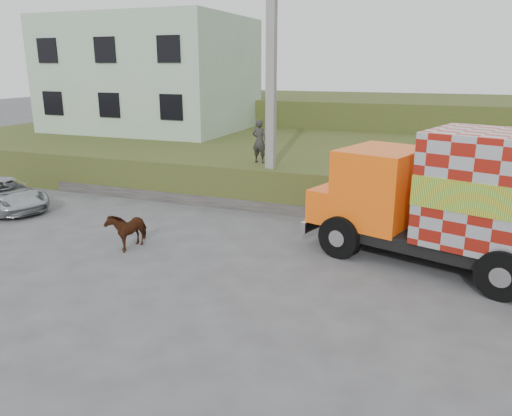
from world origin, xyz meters
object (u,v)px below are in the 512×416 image
at_px(cow, 128,229).
at_px(pedestrian, 260,141).
at_px(utility_pole, 271,93).
at_px(cargo_truck, 484,203).
at_px(suv, 4,194).

height_order(cow, pedestrian, pedestrian).
relative_size(utility_pole, cow, 6.24).
relative_size(cow, pedestrian, 0.80).
bearing_deg(cargo_truck, utility_pole, 169.45).
xyz_separation_m(utility_pole, suv, (-8.87, -3.48, -3.53)).
distance_m(utility_pole, cargo_truck, 7.94).
bearing_deg(utility_pole, cow, -115.16).
distance_m(cargo_truck, cow, 9.37).
bearing_deg(suv, utility_pole, -49.75).
distance_m(cow, suv, 6.66).
distance_m(utility_pole, pedestrian, 2.06).
bearing_deg(cow, cargo_truck, 14.05).
bearing_deg(cargo_truck, cow, -152.53).
bearing_deg(cow, pedestrian, 78.01).
bearing_deg(suv, cargo_truck, -71.59).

